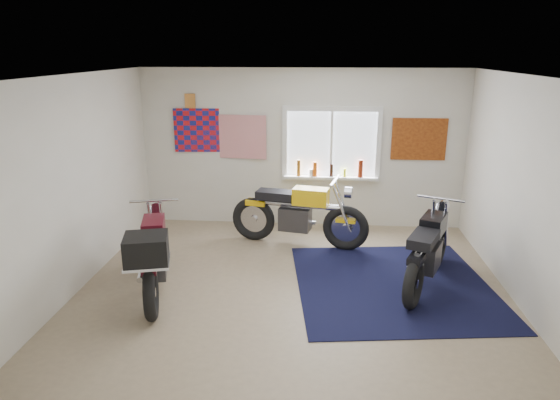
# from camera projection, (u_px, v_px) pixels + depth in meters

# --- Properties ---
(ground) EXTENTS (5.50, 5.50, 0.00)m
(ground) POSITION_uv_depth(u_px,v_px,m) (293.00, 287.00, 6.53)
(ground) COLOR #9E896B
(ground) RESTS_ON ground
(room_shell) EXTENTS (5.50, 5.50, 5.50)m
(room_shell) POSITION_uv_depth(u_px,v_px,m) (294.00, 165.00, 6.05)
(room_shell) COLOR white
(room_shell) RESTS_ON ground
(navy_rug) EXTENTS (2.81, 2.90, 0.01)m
(navy_rug) POSITION_uv_depth(u_px,v_px,m) (393.00, 284.00, 6.59)
(navy_rug) COLOR black
(navy_rug) RESTS_ON ground
(window_assembly) EXTENTS (1.66, 0.17, 1.26)m
(window_assembly) POSITION_uv_depth(u_px,v_px,m) (331.00, 149.00, 8.45)
(window_assembly) COLOR white
(window_assembly) RESTS_ON room_shell
(oil_bottles) EXTENTS (1.13, 0.09, 0.30)m
(oil_bottles) POSITION_uv_depth(u_px,v_px,m) (331.00, 169.00, 8.48)
(oil_bottles) COLOR #905215
(oil_bottles) RESTS_ON window_assembly
(flag_display) EXTENTS (1.60, 0.10, 1.17)m
(flag_display) POSITION_uv_depth(u_px,v_px,m) (190.00, 101.00, 8.42)
(flag_display) COLOR red
(flag_display) RESTS_ON room_shell
(triumph_poster) EXTENTS (0.90, 0.03, 0.70)m
(triumph_poster) POSITION_uv_depth(u_px,v_px,m) (419.00, 139.00, 8.29)
(triumph_poster) COLOR #A54C14
(triumph_poster) RESTS_ON room_shell
(yellow_triumph) EXTENTS (2.20, 0.74, 1.12)m
(yellow_triumph) POSITION_uv_depth(u_px,v_px,m) (298.00, 215.00, 7.82)
(yellow_triumph) COLOR black
(yellow_triumph) RESTS_ON ground
(black_chrome_bike) EXTENTS (0.99, 1.95, 1.07)m
(black_chrome_bike) POSITION_uv_depth(u_px,v_px,m) (428.00, 251.00, 6.48)
(black_chrome_bike) COLOR black
(black_chrome_bike) RESTS_ON navy_rug
(maroon_tourer) EXTENTS (0.93, 2.10, 1.07)m
(maroon_tourer) POSITION_uv_depth(u_px,v_px,m) (153.00, 255.00, 6.13)
(maroon_tourer) COLOR black
(maroon_tourer) RESTS_ON ground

